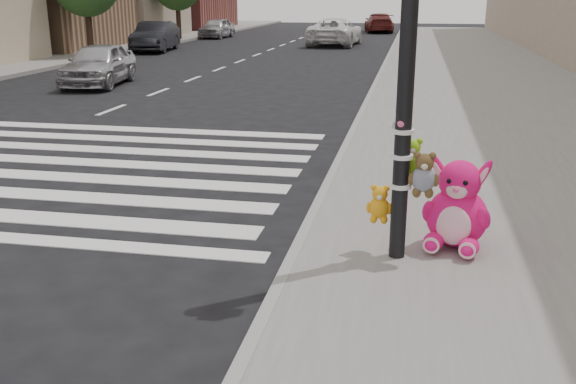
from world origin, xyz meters
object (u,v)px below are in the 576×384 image
(red_teddy, at_px, (442,233))
(car_dark_far, at_px, (155,36))
(pink_bunny, at_px, (457,210))
(signal_pole, at_px, (407,102))
(car_silver_far, at_px, (99,64))
(car_white_near, at_px, (335,32))

(red_teddy, bearing_deg, car_dark_far, 101.23)
(pink_bunny, relative_size, car_dark_far, 0.23)
(car_dark_far, bearing_deg, red_teddy, -69.19)
(signal_pole, xyz_separation_m, car_dark_far, (-12.42, 24.09, -1.01))
(signal_pole, distance_m, car_dark_far, 27.13)
(signal_pole, height_order, car_silver_far, signal_pole)
(signal_pole, xyz_separation_m, red_teddy, (0.44, 0.48, -1.49))
(car_silver_far, bearing_deg, signal_pole, -60.33)
(red_teddy, relative_size, car_white_near, 0.04)
(red_teddy, distance_m, car_white_near, 29.40)
(pink_bunny, relative_size, red_teddy, 5.24)
(car_silver_far, xyz_separation_m, car_white_near, (5.18, 17.27, 0.08))
(signal_pole, bearing_deg, car_dark_far, 117.27)
(red_teddy, xyz_separation_m, car_dark_far, (-12.86, 23.62, 0.48))
(pink_bunny, distance_m, car_dark_far, 27.06)
(pink_bunny, xyz_separation_m, car_dark_far, (-12.99, 23.74, 0.17))
(car_white_near, bearing_deg, signal_pole, 101.91)
(signal_pole, height_order, car_dark_far, signal_pole)
(red_teddy, bearing_deg, pink_bunny, -60.46)
(car_silver_far, relative_size, car_dark_far, 0.88)
(signal_pole, relative_size, car_silver_far, 1.05)
(pink_bunny, relative_size, car_silver_far, 0.26)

